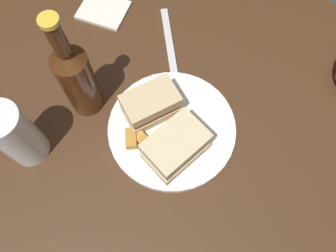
% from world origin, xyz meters
% --- Properties ---
extents(ground_plane, '(6.00, 6.00, 0.00)m').
position_xyz_m(ground_plane, '(0.00, 0.00, 0.00)').
color(ground_plane, '#333842').
extents(dining_table, '(1.17, 0.99, 0.76)m').
position_xyz_m(dining_table, '(0.00, 0.00, 0.38)').
color(dining_table, '#422816').
rests_on(dining_table, ground).
extents(plate, '(0.26, 0.26, 0.01)m').
position_xyz_m(plate, '(-0.01, -0.01, 0.76)').
color(plate, white).
rests_on(plate, dining_table).
extents(sandwich_half_left, '(0.11, 0.12, 0.06)m').
position_xyz_m(sandwich_half_left, '(0.04, -0.03, 0.80)').
color(sandwich_half_left, '#CCB284').
rests_on(sandwich_half_left, plate).
extents(sandwich_half_right, '(0.11, 0.13, 0.07)m').
position_xyz_m(sandwich_half_right, '(-0.04, 0.03, 0.81)').
color(sandwich_half_right, beige).
rests_on(sandwich_half_right, plate).
extents(potato_wedge_front, '(0.05, 0.04, 0.02)m').
position_xyz_m(potato_wedge_front, '(0.02, 0.04, 0.78)').
color(potato_wedge_front, gold).
rests_on(potato_wedge_front, plate).
extents(potato_wedge_middle, '(0.04, 0.04, 0.02)m').
position_xyz_m(potato_wedge_middle, '(0.05, 0.05, 0.78)').
color(potato_wedge_middle, '#B77F33').
rests_on(potato_wedge_middle, plate).
extents(potato_wedge_back, '(0.05, 0.03, 0.02)m').
position_xyz_m(potato_wedge_back, '(0.01, 0.03, 0.78)').
color(potato_wedge_back, '#B77F33').
rests_on(potato_wedge_back, plate).
extents(pint_glass, '(0.07, 0.07, 0.15)m').
position_xyz_m(pint_glass, '(0.22, 0.15, 0.83)').
color(pint_glass, white).
rests_on(pint_glass, dining_table).
extents(cider_bottle, '(0.07, 0.07, 0.26)m').
position_xyz_m(cider_bottle, '(0.18, 0.01, 0.86)').
color(cider_bottle, '#47230F').
rests_on(cider_bottle, dining_table).
extents(napkin, '(0.12, 0.10, 0.01)m').
position_xyz_m(napkin, '(0.28, -0.21, 0.76)').
color(napkin, silver).
rests_on(napkin, dining_table).
extents(fork, '(0.12, 0.16, 0.01)m').
position_xyz_m(fork, '(0.10, -0.20, 0.76)').
color(fork, silver).
rests_on(fork, dining_table).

